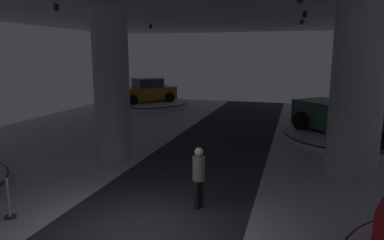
# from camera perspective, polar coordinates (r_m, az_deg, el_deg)

# --- Properties ---
(column_right) EXTENTS (1.59, 1.59, 5.50)m
(column_right) POSITION_cam_1_polar(r_m,az_deg,el_deg) (12.00, 25.42, 4.49)
(column_right) COLOR #ADADB2
(column_right) RESTS_ON ground
(column_left) EXTENTS (1.30, 1.30, 5.50)m
(column_left) POSITION_cam_1_polar(r_m,az_deg,el_deg) (13.23, -13.04, 5.77)
(column_left) COLOR #ADADB2
(column_left) RESTS_ON ground
(display_platform_deep_right) EXTENTS (5.68, 5.68, 0.34)m
(display_platform_deep_right) POSITION_cam_1_polar(r_m,az_deg,el_deg) (23.54, 27.67, 0.64)
(display_platform_deep_right) COLOR silver
(display_platform_deep_right) RESTS_ON ground
(pickup_truck_deep_right) EXTENTS (3.09, 5.49, 2.30)m
(pickup_truck_deep_right) POSITION_cam_1_polar(r_m,az_deg,el_deg) (23.08, 27.97, 3.16)
(pickup_truck_deep_right) COLOR silver
(pickup_truck_deep_right) RESTS_ON display_platform_deep_right
(display_platform_far_right) EXTENTS (5.68, 5.68, 0.30)m
(display_platform_far_right) POSITION_cam_1_polar(r_m,az_deg,el_deg) (17.01, 24.51, -2.67)
(display_platform_far_right) COLOR silver
(display_platform_far_right) RESTS_ON ground
(pickup_truck_far_right) EXTENTS (5.21, 5.26, 2.30)m
(pickup_truck_far_right) POSITION_cam_1_polar(r_m,az_deg,el_deg) (16.62, 25.66, 0.69)
(pickup_truck_far_right) COLOR #2D5638
(pickup_truck_far_right) RESTS_ON display_platform_far_right
(display_platform_deep_left) EXTENTS (6.05, 6.05, 0.36)m
(display_platform_deep_left) POSITION_cam_1_polar(r_m,az_deg,el_deg) (25.81, -7.50, 2.64)
(display_platform_deep_left) COLOR silver
(display_platform_deep_left) RESTS_ON ground
(display_car_deep_left) EXTENTS (4.12, 4.35, 1.71)m
(display_car_deep_left) POSITION_cam_1_polar(r_m,az_deg,el_deg) (25.71, -7.48, 4.69)
(display_car_deep_left) COLOR #B77519
(display_car_deep_left) RESTS_ON display_platform_deep_left
(visitor_walking_near) EXTENTS (0.32, 0.32, 1.59)m
(visitor_walking_near) POSITION_cam_1_polar(r_m,az_deg,el_deg) (8.78, 1.13, -8.84)
(visitor_walking_near) COLOR black
(visitor_walking_near) RESTS_ON ground
(stanchion_a) EXTENTS (0.28, 0.28, 1.01)m
(stanchion_a) POSITION_cam_1_polar(r_m,az_deg,el_deg) (9.53, -27.81, -11.96)
(stanchion_a) COLOR #333338
(stanchion_a) RESTS_ON ground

